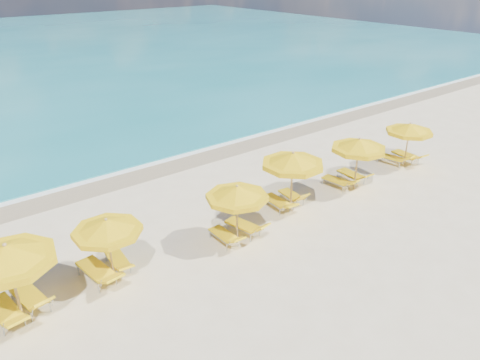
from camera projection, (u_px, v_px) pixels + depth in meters
ground_plane at (263, 220)px, 18.67m from camera, size 120.00×120.00×0.00m
wet_sand_band at (169, 163)px, 23.93m from camera, size 120.00×2.60×0.01m
foam_line at (161, 159)px, 24.50m from camera, size 120.00×1.20×0.03m
whitecap_far at (151, 82)px, 40.25m from camera, size 18.00×0.30×0.05m
umbrella_0 at (7, 255)px, 12.43m from camera, size 2.98×2.98×2.62m
umbrella_1 at (107, 227)px, 14.41m from camera, size 2.87×2.87×2.23m
umbrella_2 at (237, 193)px, 16.42m from camera, size 2.32×2.32×2.29m
umbrella_3 at (293, 160)px, 18.53m from camera, size 3.35×3.35×2.58m
umbrella_4 at (359, 145)px, 20.37m from camera, size 2.91×2.91×2.45m
umbrella_5 at (410, 129)px, 22.85m from camera, size 2.99×2.99×2.29m
lounger_0_left at (6, 314)px, 13.28m from camera, size 0.85×2.03×0.73m
lounger_0_right at (31, 301)px, 13.79m from camera, size 0.91×1.93×0.87m
lounger_1_left at (97, 274)px, 14.98m from camera, size 0.90×2.12×0.78m
lounger_1_right at (118, 263)px, 15.64m from camera, size 0.71×1.71×0.62m
lounger_2_left at (224, 238)px, 17.05m from camera, size 0.57×1.66×0.65m
lounger_2_right at (244, 229)px, 17.59m from camera, size 0.93×1.87×0.78m
lounger_3_left at (277, 204)px, 19.40m from camera, size 0.72×1.87×0.67m
lounger_3_right at (292, 198)px, 19.93m from camera, size 0.75×1.64×0.77m
lounger_4_left at (337, 183)px, 21.28m from camera, size 0.74×1.76×0.66m
lounger_4_right at (352, 177)px, 21.84m from camera, size 0.71×1.83×0.75m
lounger_5_left at (392, 160)px, 23.74m from camera, size 0.88×1.86×0.73m
lounger_5_right at (406, 158)px, 24.02m from camera, size 0.77×1.91×0.76m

